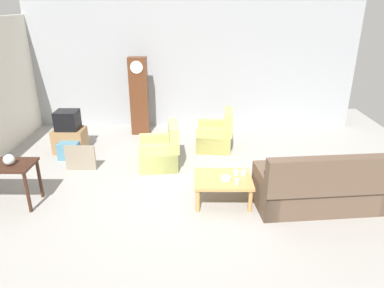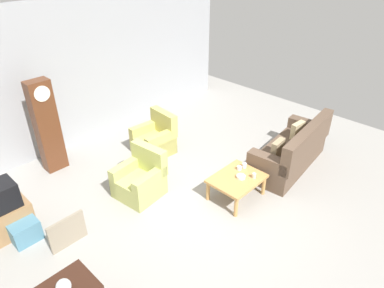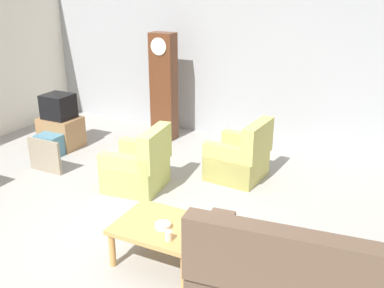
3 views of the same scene
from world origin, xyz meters
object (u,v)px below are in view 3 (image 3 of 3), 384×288
Objects in this scene: storage_box_blue at (53,144)px; cup_blue_rimmed at (187,221)px; armchair_olive_far at (240,159)px; couch_floral at (311,287)px; tv_crt at (58,106)px; coffee_table_wood at (162,229)px; framed_picture_leaning at (45,156)px; grandfather_clock at (164,87)px; tv_stand_cabinet at (61,132)px; cup_cream_tall at (169,236)px; armchair_olive_near at (139,168)px; cup_white_porcelain at (196,224)px; bowl_white_stacked at (163,226)px.

cup_blue_rimmed is (3.43, -1.68, 0.30)m from storage_box_blue.
cup_blue_rimmed is (0.22, -2.18, 0.17)m from armchair_olive_far.
couch_floral is 5.44m from tv_crt.
cup_blue_rimmed is at bearing 28.50° from coffee_table_wood.
couch_floral is at bearing -17.48° from framed_picture_leaning.
couch_floral is 5.00m from grandfather_clock.
couch_floral is 3.21× the size of tv_stand_cabinet.
grandfather_clock is 4.53× the size of storage_box_blue.
grandfather_clock is 4.16m from cup_cream_tall.
armchair_olive_near is at bearing -20.17° from tv_stand_cabinet.
couch_floral is 24.65× the size of cup_blue_rimmed.
armchair_olive_far is 9.37× the size of cup_cream_tall.
armchair_olive_near reaches higher than tv_stand_cabinet.
cup_white_porcelain is at bearing -29.16° from tv_stand_cabinet.
coffee_table_wood is (-1.60, 0.20, 0.02)m from couch_floral.
armchair_olive_near is 9.82× the size of cup_white_porcelain.
tv_crt reaches higher than armchair_olive_far.
grandfather_clock is 3.96m from cup_white_porcelain.
armchair_olive_far reaches higher than bowl_white_stacked.
tv_crt is 5.12× the size of cup_white_porcelain.
tv_stand_cabinet is 6.93× the size of cup_cream_tall.
coffee_table_wood is 2.00× the size of tv_crt.
armchair_olive_near is 1.87m from cup_blue_rimmed.
cup_white_porcelain is 0.13m from cup_blue_rimmed.
tv_stand_cabinet reaches higher than storage_box_blue.
tv_crt is at bearing 159.83° from armchair_olive_near.
bowl_white_stacked is at bearing 133.94° from cup_cream_tall.
cup_white_porcelain is at bearing 15.84° from coffee_table_wood.
armchair_olive_far is at bearing 98.85° from cup_white_porcelain.
grandfather_clock reaches higher than cup_white_porcelain.
tv_crt is at bearing 118.63° from framed_picture_leaning.
tv_crt is 4.89× the size of cup_cream_tall.
coffee_table_wood is at bearing 132.10° from cup_cream_tall.
framed_picture_leaning is 3.67× the size of bowl_white_stacked.
cup_cream_tall is at bearing -85.55° from armchair_olive_far.
cup_white_porcelain reaches higher than storage_box_blue.
armchair_olive_near is 2.21m from grandfather_clock.
armchair_olive_far is at bearing 90.79° from bowl_white_stacked.
storage_box_blue is at bearing 149.23° from cup_cream_tall.
storage_box_blue is 3.83m from cup_blue_rimmed.
coffee_table_wood is at bearing -22.99° from framed_picture_leaning.
tv_crt is 1.12× the size of storage_box_blue.
bowl_white_stacked is (1.91, -3.40, -0.51)m from grandfather_clock.
coffee_table_wood is 3.92m from tv_stand_cabinet.
tv_stand_cabinet is at bearing 105.34° from storage_box_blue.
grandfather_clock is at bearing 151.10° from armchair_olive_far.
armchair_olive_near is (-2.77, 1.55, -0.05)m from couch_floral.
cup_white_porcelain is at bearing -55.55° from grandfather_clock.
armchair_olive_near is 0.96× the size of coffee_table_wood.
framed_picture_leaning is at bearing -61.37° from tv_stand_cabinet.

